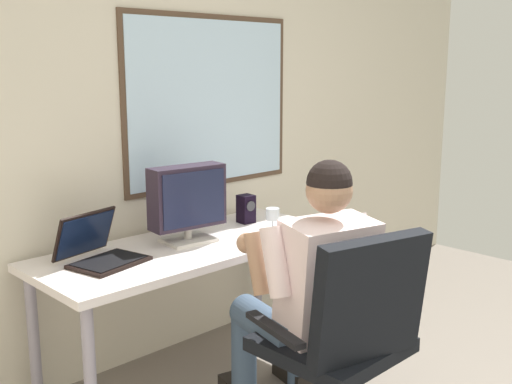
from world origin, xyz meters
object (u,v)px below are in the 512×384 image
at_px(office_chair, 348,330).
at_px(laptop, 98,249).
at_px(wine_glass, 273,216).
at_px(person_seated, 309,289).
at_px(desk_speaker, 246,209).
at_px(crt_monitor, 187,199).
at_px(desk, 191,258).

xyz_separation_m(office_chair, laptop, (-0.51, 1.04, 0.22)).
bearing_deg(office_chair, wine_glass, 63.76).
bearing_deg(wine_glass, person_seated, -121.81).
relative_size(office_chair, laptop, 2.57).
height_order(laptop, desk_speaker, laptop).
bearing_deg(crt_monitor, office_chair, -89.10).
bearing_deg(crt_monitor, desk, -113.44).
xyz_separation_m(office_chair, desk_speaker, (0.46, 1.08, 0.24)).
bearing_deg(person_seated, office_chair, -102.08).
bearing_deg(desk_speaker, crt_monitor, -170.58).
bearing_deg(desk, wine_glass, -19.50).
bearing_deg(person_seated, laptop, 125.87).
xyz_separation_m(office_chair, crt_monitor, (-0.02, 1.00, 0.38)).
bearing_deg(wine_glass, desk_speaker, 77.79).
relative_size(desk, laptop, 4.19).
height_order(person_seated, laptop, person_seated).
height_order(office_chair, crt_monitor, crt_monitor).
relative_size(crt_monitor, wine_glass, 2.92).
relative_size(person_seated, laptop, 3.24).
distance_m(laptop, desk_speaker, 0.97).
xyz_separation_m(crt_monitor, wine_glass, (0.42, -0.19, -0.13)).
distance_m(laptop, wine_glass, 0.94).
height_order(crt_monitor, desk_speaker, crt_monitor).
bearing_deg(wine_glass, crt_monitor, 155.93).
height_order(crt_monitor, laptop, crt_monitor).
xyz_separation_m(office_chair, person_seated, (0.05, 0.26, 0.09)).
bearing_deg(desk_speaker, desk, -167.07).
relative_size(laptop, wine_glass, 2.75).
relative_size(crt_monitor, desk_speaker, 2.52).
relative_size(desk, person_seated, 1.29).
height_order(office_chair, wine_glass, office_chair).
bearing_deg(laptop, crt_monitor, -3.62).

